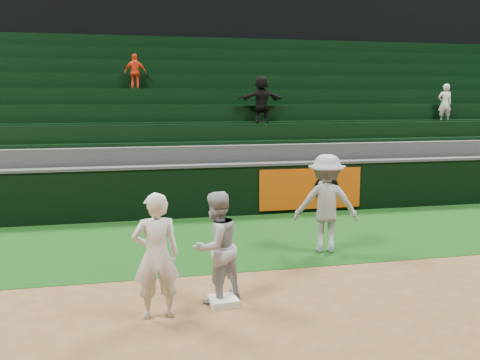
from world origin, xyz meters
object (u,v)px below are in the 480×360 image
first_baseman (156,256)px  base_coach (326,203)px  first_base (223,301)px  baserunner (216,247)px

first_baseman → base_coach: (3.23, 2.31, 0.09)m
first_base → baserunner: (-0.07, 0.14, 0.73)m
first_base → first_baseman: first_baseman is taller
first_baseman → baserunner: first_baseman is taller
first_base → base_coach: size_ratio=0.21×
first_baseman → first_base: bearing=-166.0°
first_base → base_coach: base_coach is taller
first_base → baserunner: baserunner is taller
first_base → baserunner: bearing=116.7°
first_baseman → baserunner: 0.93m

